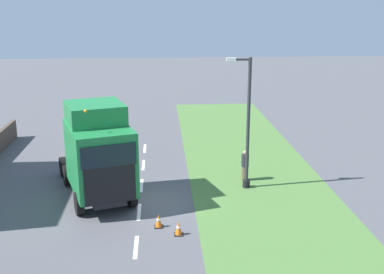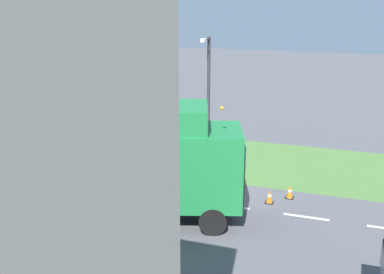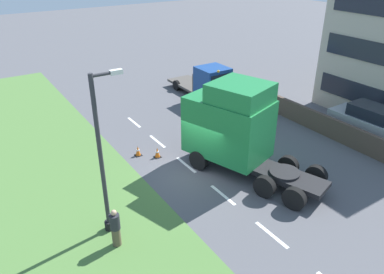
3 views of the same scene
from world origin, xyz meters
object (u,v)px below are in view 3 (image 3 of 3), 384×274
parked_car (369,122)px  pedestrian (115,228)px  traffic_cone_trailing (138,151)px  lorry_cab (233,127)px  traffic_cone_lead (157,153)px  lamp_post (104,166)px  flatbed_truck (208,82)px

parked_car → pedestrian: size_ratio=2.73×
parked_car → traffic_cone_trailing: bearing=154.5°
parked_car → pedestrian: bearing=179.7°
lorry_cab → traffic_cone_lead: 4.53m
lamp_post → traffic_cone_trailing: lamp_post is taller
parked_car → traffic_cone_trailing: parked_car is taller
lamp_post → traffic_cone_trailing: (3.54, 4.87, -2.67)m
lorry_cab → traffic_cone_trailing: bearing=115.3°
flatbed_truck → lorry_cab: bearing=61.5°
pedestrian → traffic_cone_lead: pedestrian is taller
lorry_cab → lamp_post: bearing=171.1°
parked_car → pedestrian: (-16.17, -0.41, -0.19)m
flatbed_truck → pedestrian: size_ratio=3.62×
flatbed_truck → traffic_cone_trailing: bearing=30.8°
traffic_cone_lead → traffic_cone_trailing: 1.09m
lorry_cab → traffic_cone_lead: bearing=114.3°
traffic_cone_lead → traffic_cone_trailing: (-0.80, 0.75, 0.00)m
lorry_cab → parked_car: 9.20m
lamp_post → traffic_cone_trailing: size_ratio=11.28×
flatbed_truck → traffic_cone_trailing: (-8.18, -4.94, -1.08)m
flatbed_truck → traffic_cone_lead: (-7.38, -5.68, -1.08)m
lamp_post → traffic_cone_lead: size_ratio=11.28×
flatbed_truck → lamp_post: lamp_post is taller
flatbed_truck → pedestrian: (-11.89, -10.81, -0.56)m
lorry_cab → traffic_cone_lead: lorry_cab is taller
lorry_cab → traffic_cone_trailing: lorry_cab is taller
lamp_post → pedestrian: (-0.16, -1.00, -2.15)m
lamp_post → traffic_cone_trailing: 6.59m
lorry_cab → parked_car: lorry_cab is taller
lorry_cab → lamp_post: size_ratio=1.15×
lorry_cab → pedestrian: (-7.23, -2.13, -1.52)m
lorry_cab → traffic_cone_trailing: 5.53m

